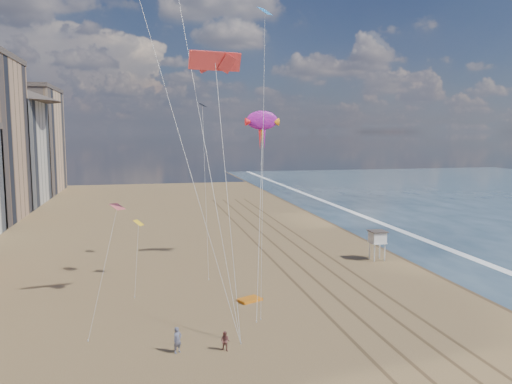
% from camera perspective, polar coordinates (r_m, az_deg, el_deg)
% --- Properties ---
extents(wet_sand, '(260.00, 260.00, 0.00)m').
position_cam_1_polar(wet_sand, '(73.70, 16.28, -5.58)').
color(wet_sand, '#42301E').
rests_on(wet_sand, ground).
extents(foam, '(260.00, 260.00, 0.00)m').
position_cam_1_polar(foam, '(75.78, 19.08, -5.34)').
color(foam, white).
rests_on(foam, ground).
extents(tracks, '(7.68, 120.00, 0.01)m').
position_cam_1_polar(tracks, '(58.23, 6.65, -8.65)').
color(tracks, brown).
rests_on(tracks, ground).
extents(lifeguard_stand, '(2.01, 2.01, 3.63)m').
position_cam_1_polar(lifeguard_stand, '(62.61, 13.71, -5.07)').
color(lifeguard_stand, white).
rests_on(lifeguard_stand, ground).
extents(grounded_kite, '(2.48, 2.11, 0.24)m').
position_cam_1_polar(grounded_kite, '(47.22, -0.75, -12.19)').
color(grounded_kite, orange).
rests_on(grounded_kite, ground).
extents(show_kite, '(4.56, 10.16, 25.62)m').
position_cam_1_polar(show_kite, '(59.32, 0.71, 8.15)').
color(show_kite, '#A91AA4').
rests_on(show_kite, ground).
extents(kite_flyer_a, '(0.82, 0.76, 1.88)m').
position_cam_1_polar(kite_flyer_a, '(37.15, -8.97, -16.37)').
color(kite_flyer_a, slate).
rests_on(kite_flyer_a, ground).
extents(kite_flyer_b, '(0.89, 0.84, 1.44)m').
position_cam_1_polar(kite_flyer_b, '(37.15, -3.54, -16.66)').
color(kite_flyer_b, brown).
rests_on(kite_flyer_b, ground).
extents(small_kites, '(15.37, 13.91, 21.20)m').
position_cam_1_polar(small_kites, '(50.00, -8.17, 7.13)').
color(small_kites, black).
rests_on(small_kites, ground).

